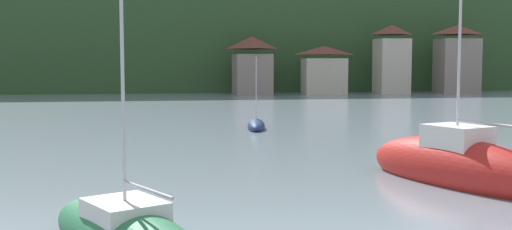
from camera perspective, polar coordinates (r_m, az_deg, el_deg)
wooded_hillside at (r=120.65m, az=-0.73°, el=6.39°), size 352.00×51.26×50.82m
shore_building_west at (r=85.20m, az=-0.37°, el=4.56°), size 5.21×6.16×8.09m
shore_building_westcentral at (r=86.25m, az=6.37°, el=4.11°), size 6.18×3.68×6.79m
shore_building_central at (r=89.74m, az=12.54°, el=5.00°), size 4.56×4.18×9.82m
shore_building_eastcentral at (r=93.98m, az=18.25°, el=4.88°), size 6.00×4.18×9.91m
sailboat_far_1 at (r=40.13m, az=0.01°, el=-1.01°), size 1.83×4.44×5.00m
sailboat_mid_7 at (r=23.03m, az=18.19°, el=-4.60°), size 4.94×8.48×11.04m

